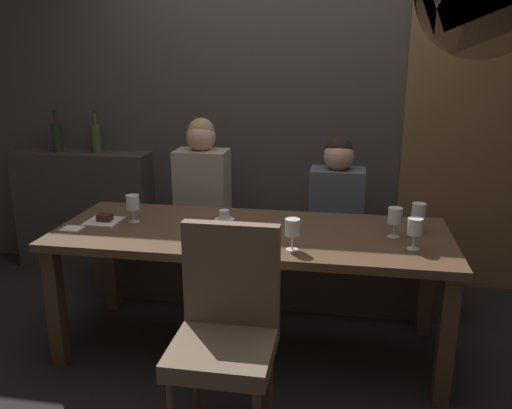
{
  "coord_description": "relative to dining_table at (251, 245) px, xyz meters",
  "views": [
    {
      "loc": [
        0.51,
        -2.76,
        1.7
      ],
      "look_at": [
        -0.0,
        0.18,
        0.84
      ],
      "focal_mm": 37.11,
      "sensor_mm": 36.0,
      "label": 1
    }
  ],
  "objects": [
    {
      "name": "banquette_bench",
      "position": [
        0.0,
        0.7,
        -0.42
      ],
      "size": [
        2.5,
        0.44,
        0.45
      ],
      "color": "#40352A",
      "rests_on": "ground"
    },
    {
      "name": "wine_bottle_pale_label",
      "position": [
        -1.41,
        1.05,
        0.42
      ],
      "size": [
        0.08,
        0.08,
        0.33
      ],
      "color": "#384728",
      "rests_on": "back_counter"
    },
    {
      "name": "diner_redhead",
      "position": [
        -0.47,
        0.69,
        0.19
      ],
      "size": [
        0.36,
        0.24,
        0.83
      ],
      "color": "#9E9384",
      "rests_on": "banquette_bench"
    },
    {
      "name": "back_wall_tiled",
      "position": [
        0.0,
        1.22,
        0.85
      ],
      "size": [
        6.0,
        0.12,
        3.0
      ],
      "primitive_type": "cube",
      "color": "#423D38",
      "rests_on": "ground"
    },
    {
      "name": "espresso_cup",
      "position": [
        -0.19,
        0.15,
        0.11
      ],
      "size": [
        0.12,
        0.12,
        0.06
      ],
      "color": "white",
      "rests_on": "dining_table"
    },
    {
      "name": "chair_near_side",
      "position": [
        0.02,
        -0.72,
        -0.09
      ],
      "size": [
        0.44,
        0.44,
        0.98
      ],
      "color": "brown",
      "rests_on": "ground"
    },
    {
      "name": "diner_bearded",
      "position": [
        0.46,
        0.72,
        0.14
      ],
      "size": [
        0.36,
        0.24,
        0.72
      ],
      "color": "#4C515B",
      "rests_on": "banquette_bench"
    },
    {
      "name": "back_counter",
      "position": [
        -1.55,
        1.04,
        -0.18
      ],
      "size": [
        1.1,
        0.28,
        0.95
      ],
      "primitive_type": "cube",
      "color": "#38342F",
      "rests_on": "ground"
    },
    {
      "name": "dessert_plate",
      "position": [
        -0.88,
        -0.0,
        0.1
      ],
      "size": [
        0.19,
        0.19,
        0.05
      ],
      "color": "white",
      "rests_on": "dining_table"
    },
    {
      "name": "folded_napkin",
      "position": [
        -1.0,
        -0.15,
        0.09
      ],
      "size": [
        0.11,
        0.1,
        0.01
      ],
      "primitive_type": "cube",
      "rotation": [
        0.0,
        0.0,
        -0.02
      ],
      "color": "silver",
      "rests_on": "dining_table"
    },
    {
      "name": "wine_glass_end_left",
      "position": [
        0.92,
        0.14,
        0.2
      ],
      "size": [
        0.08,
        0.08,
        0.16
      ],
      "color": "silver",
      "rests_on": "dining_table"
    },
    {
      "name": "arched_door",
      "position": [
        1.35,
        1.15,
        0.71
      ],
      "size": [
        0.9,
        0.05,
        2.55
      ],
      "color": "brown",
      "rests_on": "ground"
    },
    {
      "name": "wine_glass_near_right",
      "position": [
        0.78,
        0.03,
        0.2
      ],
      "size": [
        0.08,
        0.08,
        0.16
      ],
      "color": "silver",
      "rests_on": "dining_table"
    },
    {
      "name": "wine_glass_center_front",
      "position": [
        -0.71,
        0.03,
        0.2
      ],
      "size": [
        0.08,
        0.08,
        0.16
      ],
      "color": "silver",
      "rests_on": "dining_table"
    },
    {
      "name": "wine_bottle_dark_red",
      "position": [
        -1.72,
        1.02,
        0.42
      ],
      "size": [
        0.08,
        0.08,
        0.33
      ],
      "color": "black",
      "rests_on": "back_counter"
    },
    {
      "name": "dining_table",
      "position": [
        0.0,
        0.0,
        0.0
      ],
      "size": [
        2.2,
        0.84,
        0.74
      ],
      "color": "#493422",
      "rests_on": "ground"
    },
    {
      "name": "wine_glass_far_left",
      "position": [
        0.26,
        -0.26,
        0.2
      ],
      "size": [
        0.08,
        0.08,
        0.16
      ],
      "color": "silver",
      "rests_on": "dining_table"
    },
    {
      "name": "ground",
      "position": [
        0.0,
        0.0,
        -0.65
      ],
      "size": [
        9.0,
        9.0,
        0.0
      ],
      "primitive_type": "plane",
      "color": "black"
    },
    {
      "name": "wine_glass_near_left",
      "position": [
        0.87,
        -0.15,
        0.2
      ],
      "size": [
        0.08,
        0.08,
        0.16
      ],
      "color": "silver",
      "rests_on": "dining_table"
    }
  ]
}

